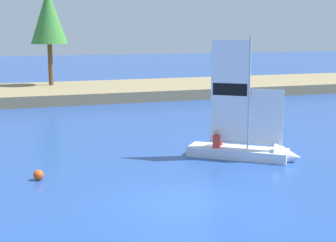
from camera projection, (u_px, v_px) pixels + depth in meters
ground_plane at (185, 204)px, 15.69m from camera, size 200.00×200.00×0.00m
shore_bank at (65, 92)px, 40.77m from camera, size 80.00×10.00×0.81m
shoreline_tree_centre at (49, 17)px, 41.57m from camera, size 3.01×3.01×7.95m
sailboat at (254, 149)px, 21.17m from camera, size 4.43×3.88×5.50m
channel_buoy at (38, 175)px, 18.18m from camera, size 0.37×0.37×0.37m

